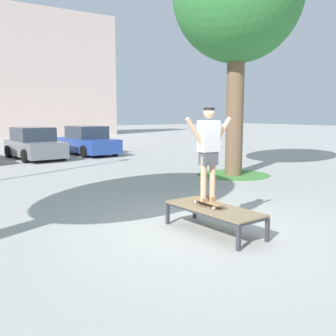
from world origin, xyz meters
TOP-DOWN VIEW (x-y plane):
  - ground_plane at (0.00, 0.00)m, footprint 120.00×120.00m
  - skate_box at (0.12, -0.33)m, footprint 0.88×1.94m
  - skateboard at (0.11, -0.17)m, footprint 0.24×0.81m
  - skater at (0.11, -0.17)m, footprint 1.00×0.30m
  - grass_patch_near_right at (4.99, 4.36)m, footprint 2.56×2.56m
  - car_grey at (0.40, 13.20)m, footprint 2.14×4.31m
  - car_blue at (3.27, 13.63)m, footprint 2.15×4.31m

SIDE VIEW (x-z plane):
  - ground_plane at x=0.00m, z-range 0.00..0.00m
  - grass_patch_near_right at x=4.99m, z-range 0.00..0.01m
  - skate_box at x=0.12m, z-range 0.18..0.64m
  - skateboard at x=0.11m, z-range 0.49..0.58m
  - car_grey at x=0.40m, z-range -0.06..1.44m
  - car_blue at x=3.27m, z-range -0.06..1.44m
  - skater at x=0.11m, z-range 0.68..2.38m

